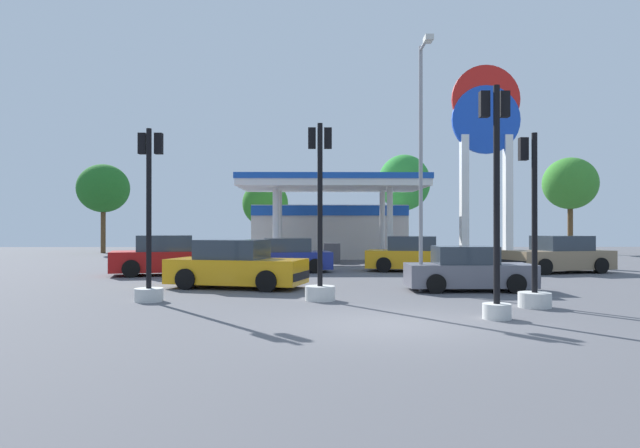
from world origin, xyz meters
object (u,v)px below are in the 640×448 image
at_px(car_1, 284,257).
at_px(car_3, 559,256).
at_px(traffic_signal_3, 149,246).
at_px(tree_3, 570,184).
at_px(tree_1, 265,204).
at_px(car_4, 415,255).
at_px(tree_0, 103,189).
at_px(station_pole_sign, 486,140).
at_px(tree_2, 404,183).
at_px(traffic_signal_0, 320,249).
at_px(traffic_signal_2, 533,266).
at_px(corner_streetlamp, 422,145).
at_px(car_0, 236,266).
at_px(car_2, 468,271).
at_px(traffic_signal_1, 496,224).
at_px(car_5, 168,257).

relative_size(car_1, car_3, 0.91).
relative_size(car_3, traffic_signal_3, 1.03).
bearing_deg(tree_3, tree_1, 175.16).
distance_m(car_4, tree_0, 27.60).
relative_size(station_pole_sign, tree_2, 1.43).
xyz_separation_m(traffic_signal_0, tree_1, (-3.85, 29.31, 2.38)).
relative_size(tree_0, tree_3, 0.94).
bearing_deg(traffic_signal_2, tree_1, 106.58).
distance_m(car_1, tree_2, 21.11).
bearing_deg(corner_streetlamp, traffic_signal_2, -56.90).
bearing_deg(station_pole_sign, car_1, -152.11).
bearing_deg(car_1, tree_1, 97.03).
bearing_deg(car_1, tree_3, 40.59).
height_order(car_0, traffic_signal_0, traffic_signal_0).
distance_m(tree_1, tree_2, 10.78).
bearing_deg(car_4, tree_3, 49.66).
distance_m(car_2, traffic_signal_1, 5.81).
distance_m(car_0, tree_3, 32.75).
distance_m(car_0, tree_0, 28.67).
relative_size(car_0, traffic_signal_0, 0.98).
bearing_deg(traffic_signal_1, traffic_signal_3, 159.87).
xyz_separation_m(station_pole_sign, car_3, (1.39, -6.07, -5.97)).
xyz_separation_m(car_0, tree_3, (21.71, 24.11, 4.47)).
bearing_deg(tree_3, traffic_signal_1, -116.39).
distance_m(traffic_signal_3, corner_streetlamp, 8.56).
bearing_deg(corner_streetlamp, station_pole_sign, 66.14).
distance_m(car_2, tree_3, 29.19).
bearing_deg(station_pole_sign, car_2, -108.79).
xyz_separation_m(car_3, tree_1, (-14.40, 19.91, 3.05)).
xyz_separation_m(car_2, traffic_signal_3, (-9.30, -2.48, 0.86)).
bearing_deg(car_0, traffic_signal_1, -44.86).
bearing_deg(corner_streetlamp, traffic_signal_1, -82.56).
relative_size(traffic_signal_3, tree_0, 0.70).
xyz_separation_m(car_4, traffic_signal_2, (0.90, -11.64, 0.31)).
relative_size(car_1, traffic_signal_1, 0.85).
bearing_deg(traffic_signal_3, car_4, 48.91).
height_order(tree_1, tree_2, tree_2).
height_order(car_4, tree_1, tree_1).
distance_m(traffic_signal_0, traffic_signal_3, 4.61).
height_order(tree_2, corner_streetlamp, corner_streetlamp).
relative_size(traffic_signal_2, tree_0, 0.65).
height_order(station_pole_sign, car_5, station_pole_sign).
relative_size(traffic_signal_1, tree_2, 0.68).
height_order(station_pole_sign, corner_streetlamp, station_pole_sign).
xyz_separation_m(car_1, tree_3, (20.44, 17.51, 4.51)).
bearing_deg(corner_streetlamp, tree_0, 125.83).
bearing_deg(car_5, corner_streetlamp, -35.00).
distance_m(car_3, tree_3, 20.35).
bearing_deg(tree_1, car_5, -96.45).
xyz_separation_m(car_0, tree_0, (-13.26, 25.09, 4.14)).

